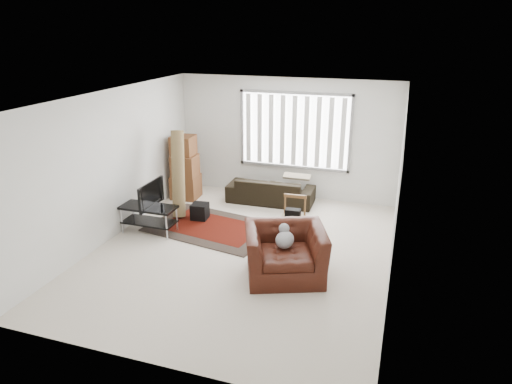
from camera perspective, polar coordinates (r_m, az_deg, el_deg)
room at (r=7.91m, az=-0.45°, el=5.56°), size 6.00×6.02×2.71m
persian_rug at (r=9.04m, az=-5.58°, el=-4.39°), size 2.59×1.95×0.02m
tv_stand at (r=8.91m, az=-13.24°, el=-2.63°), size 1.06×0.48×0.53m
tv at (r=8.77m, az=-13.44°, el=-0.25°), size 0.11×0.86×0.49m
subwoofer at (r=9.38m, az=-7.04°, el=-2.39°), size 0.35×0.35×0.32m
moving_boxes at (r=10.45m, az=-8.88°, el=2.78°), size 0.62×0.57×1.45m
white_flatpack at (r=10.44m, az=-9.04°, el=0.81°), size 0.53×0.16×0.68m
rolled_rug at (r=9.48m, az=-9.69°, el=2.25°), size 0.51×0.79×1.77m
sofa at (r=10.16m, az=1.86°, el=0.69°), size 1.93×0.87×0.74m
side_chair at (r=8.37m, az=4.63°, el=-3.11°), size 0.46×0.46×0.83m
armchair at (r=7.19m, az=3.64°, el=-7.14°), size 1.54×1.45×0.92m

